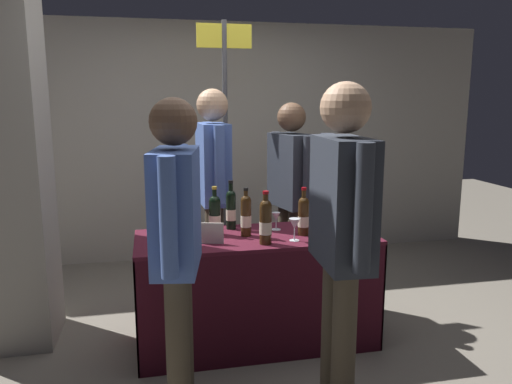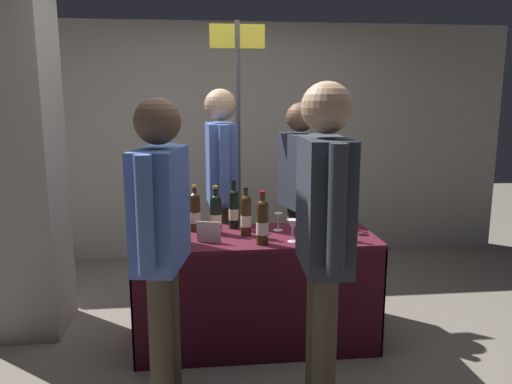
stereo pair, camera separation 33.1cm
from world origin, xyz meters
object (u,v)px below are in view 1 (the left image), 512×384
object	(u,v)px
featured_wine_bottle	(215,214)
booth_signpost	(225,130)
wine_glass_near_taster	(276,218)
display_bottle_0	(231,209)
wine_glass_near_vendor	(346,217)
wine_glass_mid	(295,224)
tasting_table	(256,270)
vendor_presenter	(291,185)
taster_foreground_right	(177,233)

from	to	relation	value
featured_wine_bottle	booth_signpost	xyz separation A→B (m)	(0.23, 1.00, 0.51)
featured_wine_bottle	wine_glass_near_taster	bearing A→B (deg)	3.57
display_bottle_0	wine_glass_near_vendor	bearing A→B (deg)	-14.87
featured_wine_bottle	wine_glass_near_vendor	world-z (taller)	featured_wine_bottle
display_bottle_0	wine_glass_mid	size ratio (longest dim) A/B	2.36
wine_glass_near_taster	display_bottle_0	bearing A→B (deg)	162.82
tasting_table	vendor_presenter	world-z (taller)	vendor_presenter
display_bottle_0	vendor_presenter	bearing A→B (deg)	35.82
display_bottle_0	wine_glass_mid	xyz separation A→B (m)	(0.36, -0.38, -0.04)
featured_wine_bottle	taster_foreground_right	bearing A→B (deg)	-109.56
tasting_table	booth_signpost	world-z (taller)	booth_signpost
wine_glass_near_taster	wine_glass_mid	bearing A→B (deg)	-80.35
display_bottle_0	vendor_presenter	size ratio (longest dim) A/B	0.21
featured_wine_bottle	wine_glass_near_vendor	xyz separation A→B (m)	(0.91, -0.09, -0.04)
wine_glass_mid	vendor_presenter	distance (m)	0.82
display_bottle_0	wine_glass_mid	bearing A→B (deg)	-47.24
display_bottle_0	taster_foreground_right	distance (m)	1.06
tasting_table	taster_foreground_right	xyz separation A→B (m)	(-0.57, -0.76, 0.50)
taster_foreground_right	booth_signpost	bearing A→B (deg)	-5.87
wine_glass_near_vendor	wine_glass_mid	distance (m)	0.46
featured_wine_bottle	vendor_presenter	size ratio (longest dim) A/B	0.20
wine_glass_near_taster	booth_signpost	distance (m)	1.14
tasting_table	taster_foreground_right	distance (m)	1.07
display_bottle_0	taster_foreground_right	world-z (taller)	taster_foreground_right
wine_glass_near_vendor	booth_signpost	size ratio (longest dim) A/B	0.06
display_bottle_0	wine_glass_near_taster	xyz separation A→B (m)	(0.31, -0.09, -0.06)
vendor_presenter	taster_foreground_right	xyz separation A→B (m)	(-0.98, -1.37, 0.03)
vendor_presenter	booth_signpost	world-z (taller)	booth_signpost
display_bottle_0	booth_signpost	world-z (taller)	booth_signpost
wine_glass_near_vendor	taster_foreground_right	xyz separation A→B (m)	(-1.21, -0.76, 0.16)
featured_wine_bottle	booth_signpost	world-z (taller)	booth_signpost
tasting_table	booth_signpost	bearing A→B (deg)	92.02
wine_glass_near_vendor	vendor_presenter	bearing A→B (deg)	110.71
wine_glass_mid	display_bottle_0	bearing A→B (deg)	132.76
featured_wine_bottle	wine_glass_near_vendor	bearing A→B (deg)	-5.36
display_bottle_0	booth_signpost	distance (m)	1.01
wine_glass_near_taster	booth_signpost	xyz separation A→B (m)	(-0.21, 0.97, 0.56)
wine_glass_near_vendor	featured_wine_bottle	bearing A→B (deg)	174.64
featured_wine_bottle	wine_glass_near_taster	size ratio (longest dim) A/B	2.65
wine_glass_near_vendor	vendor_presenter	world-z (taller)	vendor_presenter
display_bottle_0	booth_signpost	size ratio (longest dim) A/B	0.15
wine_glass_near_taster	vendor_presenter	distance (m)	0.57
wine_glass_near_taster	vendor_presenter	size ratio (longest dim) A/B	0.08
vendor_presenter	taster_foreground_right	world-z (taller)	taster_foreground_right
featured_wine_bottle	taster_foreground_right	size ratio (longest dim) A/B	0.20
wine_glass_near_taster	vendor_presenter	world-z (taller)	vendor_presenter
wine_glass_near_vendor	booth_signpost	distance (m)	1.39
featured_wine_bottle	tasting_table	bearing A→B (deg)	-18.02
vendor_presenter	wine_glass_near_vendor	bearing A→B (deg)	6.91
vendor_presenter	tasting_table	bearing A→B (deg)	-48.19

